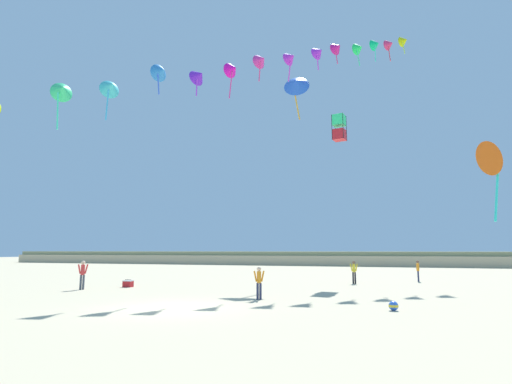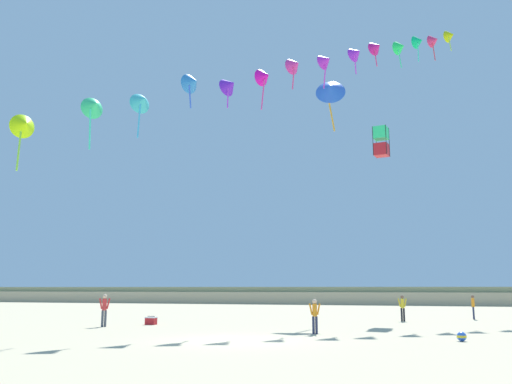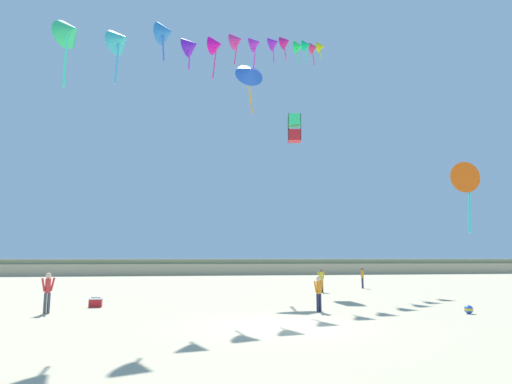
{
  "view_description": "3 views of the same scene",
  "coord_description": "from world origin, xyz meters",
  "px_view_note": "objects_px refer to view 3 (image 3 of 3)",
  "views": [
    {
      "loc": [
        8.4,
        -14.43,
        2.27
      ],
      "look_at": [
        -0.36,
        11.65,
        6.32
      ],
      "focal_mm": 28.0,
      "sensor_mm": 36.0,
      "label": 1
    },
    {
      "loc": [
        6.94,
        -20.46,
        2.01
      ],
      "look_at": [
        -2.33,
        10.65,
        7.76
      ],
      "focal_mm": 38.0,
      "sensor_mm": 36.0,
      "label": 2
    },
    {
      "loc": [
        -3.5,
        -15.61,
        2.31
      ],
      "look_at": [
        1.09,
        12.24,
        6.38
      ],
      "focal_mm": 32.0,
      "sensor_mm": 36.0,
      "label": 3
    }
  ],
  "objects_px": {
    "large_kite_high_solo": "(250,72)",
    "beach_cooler": "(96,303)",
    "person_near_right": "(48,290)",
    "person_near_left": "(362,276)",
    "large_kite_mid_trail": "(467,177)",
    "person_far_left": "(319,291)",
    "person_mid_center": "(321,279)",
    "large_kite_low_lead": "(294,128)",
    "beach_ball": "(469,309)"
  },
  "relations": [
    {
      "from": "person_far_left",
      "to": "large_kite_mid_trail",
      "type": "distance_m",
      "value": 14.34
    },
    {
      "from": "person_mid_center",
      "to": "large_kite_high_solo",
      "type": "xyz_separation_m",
      "value": [
        -4.46,
        2.67,
        15.39
      ]
    },
    {
      "from": "person_near_left",
      "to": "large_kite_mid_trail",
      "type": "height_order",
      "value": "large_kite_mid_trail"
    },
    {
      "from": "person_near_right",
      "to": "large_kite_low_lead",
      "type": "relative_size",
      "value": 0.81
    },
    {
      "from": "person_mid_center",
      "to": "large_kite_high_solo",
      "type": "relative_size",
      "value": 0.36
    },
    {
      "from": "person_mid_center",
      "to": "beach_cooler",
      "type": "relative_size",
      "value": 2.71
    },
    {
      "from": "large_kite_mid_trail",
      "to": "beach_cooler",
      "type": "distance_m",
      "value": 22.52
    },
    {
      "from": "person_mid_center",
      "to": "beach_cooler",
      "type": "bearing_deg",
      "value": -151.95
    },
    {
      "from": "person_far_left",
      "to": "large_kite_high_solo",
      "type": "distance_m",
      "value": 20.38
    },
    {
      "from": "person_near_right",
      "to": "beach_cooler",
      "type": "xyz_separation_m",
      "value": [
        1.57,
        2.25,
        -0.76
      ]
    },
    {
      "from": "person_mid_center",
      "to": "beach_ball",
      "type": "relative_size",
      "value": 4.32
    },
    {
      "from": "person_mid_center",
      "to": "large_kite_low_lead",
      "type": "xyz_separation_m",
      "value": [
        -1.02,
        2.8,
        11.18
      ]
    },
    {
      "from": "beach_cooler",
      "to": "large_kite_high_solo",
      "type": "bearing_deg",
      "value": 47.89
    },
    {
      "from": "person_far_left",
      "to": "person_near_left",
      "type": "bearing_deg",
      "value": 61.05
    },
    {
      "from": "large_kite_low_lead",
      "to": "person_mid_center",
      "type": "bearing_deg",
      "value": -70.04
    },
    {
      "from": "person_near_right",
      "to": "large_kite_high_solo",
      "type": "height_order",
      "value": "large_kite_high_solo"
    },
    {
      "from": "large_kite_low_lead",
      "to": "person_near_left",
      "type": "bearing_deg",
      "value": 6.79
    },
    {
      "from": "person_near_right",
      "to": "large_kite_high_solo",
      "type": "distance_m",
      "value": 22.06
    },
    {
      "from": "person_far_left",
      "to": "beach_ball",
      "type": "distance_m",
      "value": 6.2
    },
    {
      "from": "large_kite_low_lead",
      "to": "beach_cooler",
      "type": "xyz_separation_m",
      "value": [
        -12.26,
        -9.87,
        -11.87
      ]
    },
    {
      "from": "large_kite_high_solo",
      "to": "beach_cooler",
      "type": "bearing_deg",
      "value": -132.11
    },
    {
      "from": "person_mid_center",
      "to": "person_far_left",
      "type": "relative_size",
      "value": 1.03
    },
    {
      "from": "person_near_left",
      "to": "person_mid_center",
      "type": "distance_m",
      "value": 5.52
    },
    {
      "from": "person_near_left",
      "to": "person_near_right",
      "type": "height_order",
      "value": "person_near_right"
    },
    {
      "from": "large_kite_high_solo",
      "to": "person_mid_center",
      "type": "bearing_deg",
      "value": -30.93
    },
    {
      "from": "beach_ball",
      "to": "large_kite_low_lead",
      "type": "bearing_deg",
      "value": 103.13
    },
    {
      "from": "large_kite_mid_trail",
      "to": "person_near_left",
      "type": "bearing_deg",
      "value": 114.08
    },
    {
      "from": "person_near_right",
      "to": "beach_cooler",
      "type": "height_order",
      "value": "person_near_right"
    },
    {
      "from": "person_far_left",
      "to": "large_kite_low_lead",
      "type": "distance_m",
      "value": 17.65
    },
    {
      "from": "large_kite_mid_trail",
      "to": "person_near_right",
      "type": "bearing_deg",
      "value": -168.78
    },
    {
      "from": "beach_cooler",
      "to": "person_near_left",
      "type": "bearing_deg",
      "value": 30.84
    },
    {
      "from": "person_near_left",
      "to": "large_kite_low_lead",
      "type": "xyz_separation_m",
      "value": [
        -5.34,
        -0.64,
        11.19
      ]
    },
    {
      "from": "person_far_left",
      "to": "person_mid_center",
      "type": "bearing_deg",
      "value": 72.0
    },
    {
      "from": "person_near_left",
      "to": "person_far_left",
      "type": "xyz_separation_m",
      "value": [
        -7.77,
        -14.05,
        -0.02
      ]
    },
    {
      "from": "large_kite_mid_trail",
      "to": "person_far_left",
      "type": "bearing_deg",
      "value": -153.03
    },
    {
      "from": "beach_cooler",
      "to": "beach_ball",
      "type": "height_order",
      "value": "beach_cooler"
    },
    {
      "from": "large_kite_low_lead",
      "to": "beach_ball",
      "type": "relative_size",
      "value": 5.75
    },
    {
      "from": "person_near_right",
      "to": "person_far_left",
      "type": "distance_m",
      "value": 11.47
    },
    {
      "from": "person_near_left",
      "to": "person_far_left",
      "type": "bearing_deg",
      "value": -118.95
    },
    {
      "from": "large_kite_mid_trail",
      "to": "large_kite_high_solo",
      "type": "height_order",
      "value": "large_kite_high_solo"
    },
    {
      "from": "large_kite_high_solo",
      "to": "beach_cooler",
      "type": "distance_m",
      "value": 20.77
    },
    {
      "from": "person_far_left",
      "to": "beach_cooler",
      "type": "bearing_deg",
      "value": 160.19
    },
    {
      "from": "large_kite_low_lead",
      "to": "beach_ball",
      "type": "distance_m",
      "value": 19.51
    },
    {
      "from": "person_mid_center",
      "to": "beach_ball",
      "type": "xyz_separation_m",
      "value": [
        2.49,
        -12.25,
        -0.72
      ]
    },
    {
      "from": "person_mid_center",
      "to": "person_far_left",
      "type": "xyz_separation_m",
      "value": [
        -3.45,
        -10.62,
        -0.03
      ]
    },
    {
      "from": "large_kite_low_lead",
      "to": "person_far_left",
      "type": "bearing_deg",
      "value": -100.28
    },
    {
      "from": "large_kite_high_solo",
      "to": "large_kite_low_lead",
      "type": "bearing_deg",
      "value": 2.05
    },
    {
      "from": "large_kite_mid_trail",
      "to": "beach_ball",
      "type": "distance_m",
      "value": 11.66
    },
    {
      "from": "person_near_left",
      "to": "large_kite_mid_trail",
      "type": "relative_size",
      "value": 0.34
    },
    {
      "from": "person_near_right",
      "to": "large_kite_mid_trail",
      "type": "relative_size",
      "value": 0.37
    }
  ]
}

